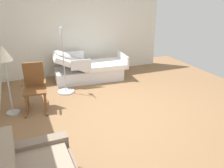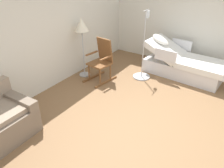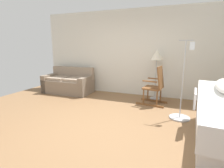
{
  "view_description": "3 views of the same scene",
  "coord_description": "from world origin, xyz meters",
  "px_view_note": "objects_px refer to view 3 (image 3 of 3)",
  "views": [
    {
      "loc": [
        -4.2,
        1.98,
        2.47
      ],
      "look_at": [
        -0.28,
        0.37,
        0.81
      ],
      "focal_mm": 38.09,
      "sensor_mm": 36.0,
      "label": 1
    },
    {
      "loc": [
        -3.11,
        -1.23,
        2.63
      ],
      "look_at": [
        -0.29,
        0.62,
        0.75
      ],
      "focal_mm": 35.28,
      "sensor_mm": 36.0,
      "label": 2
    },
    {
      "loc": [
        1.46,
        -2.97,
        1.56
      ],
      "look_at": [
        0.17,
        0.36,
        0.78
      ],
      "focal_mm": 27.81,
      "sensor_mm": 36.0,
      "label": 3
    }
  ],
  "objects_px": {
    "couch": "(69,84)",
    "rocking_chair": "(155,86)",
    "iv_pole": "(181,108)",
    "floor_lamp": "(157,58)"
  },
  "relations": [
    {
      "from": "couch",
      "to": "rocking_chair",
      "type": "distance_m",
      "value": 2.96
    },
    {
      "from": "couch",
      "to": "iv_pole",
      "type": "bearing_deg",
      "value": -15.69
    },
    {
      "from": "rocking_chair",
      "to": "iv_pole",
      "type": "distance_m",
      "value": 1.06
    },
    {
      "from": "floor_lamp",
      "to": "iv_pole",
      "type": "bearing_deg",
      "value": -61.17
    },
    {
      "from": "couch",
      "to": "iv_pole",
      "type": "relative_size",
      "value": 0.95
    },
    {
      "from": "couch",
      "to": "floor_lamp",
      "type": "distance_m",
      "value": 3.04
    },
    {
      "from": "couch",
      "to": "rocking_chair",
      "type": "bearing_deg",
      "value": -4.23
    },
    {
      "from": "rocking_chair",
      "to": "iv_pole",
      "type": "bearing_deg",
      "value": -50.35
    },
    {
      "from": "rocking_chair",
      "to": "iv_pole",
      "type": "height_order",
      "value": "iv_pole"
    },
    {
      "from": "couch",
      "to": "floor_lamp",
      "type": "height_order",
      "value": "floor_lamp"
    }
  ]
}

